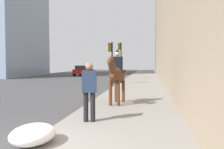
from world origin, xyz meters
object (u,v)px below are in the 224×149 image
(pedestrian_greeting, at_px, (89,88))
(car_near_lane, at_px, (83,70))
(mounted_horse_near, at_px, (117,74))
(traffic_light_near_curb, at_px, (111,56))
(traffic_light_far_curb, at_px, (120,55))

(pedestrian_greeting, relative_size, car_near_lane, 0.40)
(pedestrian_greeting, height_order, car_near_lane, pedestrian_greeting)
(mounted_horse_near, bearing_deg, traffic_light_near_curb, -162.99)
(car_near_lane, relative_size, traffic_light_far_curb, 1.08)
(pedestrian_greeting, bearing_deg, traffic_light_near_curb, -3.05)
(mounted_horse_near, distance_m, pedestrian_greeting, 3.11)
(pedestrian_greeting, bearing_deg, traffic_light_far_curb, -5.08)
(car_near_lane, height_order, traffic_light_far_curb, traffic_light_far_curb)
(mounted_horse_near, bearing_deg, pedestrian_greeting, -0.40)
(mounted_horse_near, relative_size, pedestrian_greeting, 1.32)
(pedestrian_greeting, bearing_deg, mounted_horse_near, -16.20)
(traffic_light_near_curb, bearing_deg, mounted_horse_near, -169.74)
(traffic_light_far_curb, bearing_deg, car_near_lane, 36.97)
(pedestrian_greeting, height_order, traffic_light_near_curb, traffic_light_near_curb)
(mounted_horse_near, height_order, traffic_light_far_curb, traffic_light_far_curb)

